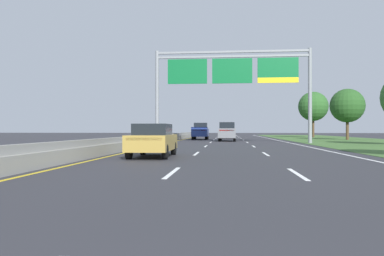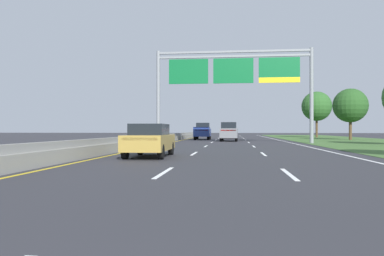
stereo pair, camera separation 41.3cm
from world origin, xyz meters
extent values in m
plane|color=#2B2B30|center=(0.00, 35.00, 0.00)|extent=(220.00, 220.00, 0.00)
cube|color=white|center=(-1.85, 10.50, 0.00)|extent=(0.14, 3.00, 0.01)
cube|color=white|center=(-1.85, 19.50, 0.00)|extent=(0.14, 3.00, 0.01)
cube|color=white|center=(-1.85, 28.50, 0.00)|extent=(0.14, 3.00, 0.01)
cube|color=white|center=(-1.85, 37.50, 0.00)|extent=(0.14, 3.00, 0.01)
cube|color=white|center=(-1.85, 46.50, 0.00)|extent=(0.14, 3.00, 0.01)
cube|color=white|center=(-1.85, 55.50, 0.00)|extent=(0.14, 3.00, 0.01)
cube|color=white|center=(-1.85, 64.50, 0.00)|extent=(0.14, 3.00, 0.01)
cube|color=white|center=(-1.85, 73.50, 0.00)|extent=(0.14, 3.00, 0.01)
cube|color=white|center=(-1.85, 82.50, 0.00)|extent=(0.14, 3.00, 0.01)
cube|color=white|center=(1.85, 10.50, 0.00)|extent=(0.14, 3.00, 0.01)
cube|color=white|center=(1.85, 19.50, 0.00)|extent=(0.14, 3.00, 0.01)
cube|color=white|center=(1.85, 28.50, 0.00)|extent=(0.14, 3.00, 0.01)
cube|color=white|center=(1.85, 37.50, 0.00)|extent=(0.14, 3.00, 0.01)
cube|color=white|center=(1.85, 46.50, 0.00)|extent=(0.14, 3.00, 0.01)
cube|color=white|center=(1.85, 55.50, 0.00)|extent=(0.14, 3.00, 0.01)
cube|color=white|center=(1.85, 64.50, 0.00)|extent=(0.14, 3.00, 0.01)
cube|color=white|center=(1.85, 73.50, 0.00)|extent=(0.14, 3.00, 0.01)
cube|color=white|center=(1.85, 82.50, 0.00)|extent=(0.14, 3.00, 0.01)
cube|color=white|center=(5.90, 35.00, 0.00)|extent=(0.16, 106.00, 0.01)
cube|color=gold|center=(-5.90, 35.00, 0.00)|extent=(0.16, 106.00, 0.01)
cube|color=#3D602D|center=(13.95, 35.00, 0.01)|extent=(14.00, 110.00, 0.02)
cube|color=gray|center=(-6.60, 35.00, 0.28)|extent=(0.60, 110.00, 0.55)
cube|color=gray|center=(-6.60, 35.00, 0.70)|extent=(0.25, 110.00, 0.30)
cylinder|color=gray|center=(-7.05, 35.62, 4.52)|extent=(0.36, 0.36, 9.05)
cylinder|color=gray|center=(7.65, 35.62, 4.52)|extent=(0.36, 0.36, 9.05)
cube|color=gray|center=(0.30, 35.62, 8.82)|extent=(14.70, 0.24, 0.20)
cube|color=gray|center=(0.30, 35.62, 8.37)|extent=(14.70, 0.24, 0.20)
cube|color=#0C602D|center=(-4.03, 35.44, 6.95)|extent=(3.83, 0.12, 2.39)
cube|color=#0C602D|center=(0.30, 35.44, 6.95)|extent=(3.83, 0.12, 2.39)
cube|color=#0C602D|center=(4.63, 35.44, 7.20)|extent=(3.83, 0.12, 1.89)
cube|color=yellow|center=(4.63, 35.44, 6.00)|extent=(3.83, 0.12, 0.50)
cube|color=navy|center=(-3.68, 48.35, 0.92)|extent=(2.06, 5.42, 1.00)
cube|color=black|center=(-3.69, 49.20, 1.81)|extent=(1.74, 1.92, 0.78)
cube|color=#B21414|center=(-3.65, 45.69, 1.22)|extent=(1.68, 0.10, 0.12)
cube|color=navy|center=(-3.66, 46.62, 1.52)|extent=(2.02, 1.97, 0.20)
cylinder|color=black|center=(-4.55, 50.18, 0.42)|extent=(0.31, 0.84, 0.84)
cylinder|color=black|center=(-2.85, 50.20, 0.42)|extent=(0.31, 0.84, 0.84)
cylinder|color=black|center=(-4.51, 46.51, 0.42)|extent=(0.31, 0.84, 0.84)
cylinder|color=black|center=(-2.81, 46.52, 0.42)|extent=(0.31, 0.84, 0.84)
cube|color=#A38438|center=(-3.71, 16.88, 0.69)|extent=(1.90, 4.43, 0.72)
cube|color=black|center=(-3.71, 16.83, 1.31)|extent=(1.61, 2.33, 0.52)
cube|color=#B21414|center=(-3.67, 14.72, 0.91)|extent=(1.53, 0.11, 0.12)
cylinder|color=black|center=(-4.54, 18.37, 0.33)|extent=(0.23, 0.66, 0.66)
cylinder|color=black|center=(-2.94, 18.39, 0.33)|extent=(0.23, 0.66, 0.66)
cylinder|color=black|center=(-4.48, 15.37, 0.33)|extent=(0.23, 0.66, 0.66)
cylinder|color=black|center=(-2.88, 15.40, 0.33)|extent=(0.23, 0.66, 0.66)
cube|color=#B2B5BA|center=(-0.04, 54.31, 0.69)|extent=(1.85, 4.41, 0.72)
cube|color=black|center=(-0.03, 54.26, 1.31)|extent=(1.58, 2.31, 0.52)
cube|color=#B21414|center=(-0.02, 52.15, 0.91)|extent=(1.53, 0.09, 0.12)
cylinder|color=black|center=(-0.84, 55.80, 0.33)|extent=(0.22, 0.66, 0.66)
cylinder|color=black|center=(0.76, 55.81, 0.33)|extent=(0.22, 0.66, 0.66)
cylinder|color=black|center=(-0.83, 52.81, 0.33)|extent=(0.22, 0.66, 0.66)
cylinder|color=black|center=(0.77, 52.82, 0.33)|extent=(0.22, 0.66, 0.66)
cube|color=slate|center=(-0.16, 41.70, 0.91)|extent=(2.01, 4.74, 1.05)
cube|color=black|center=(-0.16, 41.55, 1.77)|extent=(1.71, 3.04, 0.68)
cube|color=#B21414|center=(-0.22, 39.39, 1.22)|extent=(1.60, 0.12, 0.12)
cylinder|color=black|center=(-0.94, 43.31, 0.38)|extent=(0.28, 0.77, 0.76)
cylinder|color=black|center=(0.70, 43.27, 0.38)|extent=(0.28, 0.77, 0.76)
cylinder|color=black|center=(-1.02, 40.12, 0.38)|extent=(0.28, 0.77, 0.76)
cylinder|color=black|center=(0.62, 40.08, 0.38)|extent=(0.28, 0.77, 0.76)
cylinder|color=#4C3823|center=(14.95, 48.14, 1.31)|extent=(0.36, 0.36, 2.62)
sphere|color=#234C1E|center=(14.95, 48.14, 4.33)|extent=(4.27, 4.27, 4.27)
cylinder|color=#4C3823|center=(13.98, 62.53, 1.60)|extent=(0.36, 0.36, 3.20)
sphere|color=#285623|center=(13.98, 62.53, 5.13)|extent=(4.84, 4.84, 4.84)
camera|label=1|loc=(-0.21, -0.69, 1.30)|focal=35.02mm
camera|label=2|loc=(0.21, -0.65, 1.30)|focal=35.02mm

